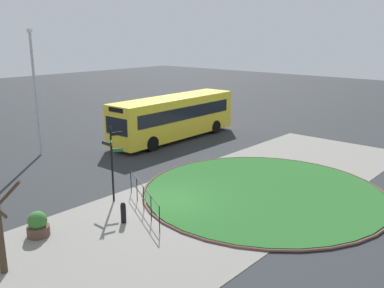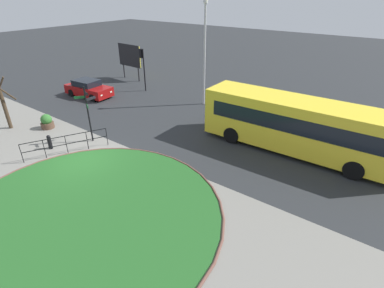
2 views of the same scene
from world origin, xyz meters
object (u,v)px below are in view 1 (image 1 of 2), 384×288
Objects in this scene: signpost_directional at (112,158)px; lamppost_tall at (35,89)px; planter_near_signpost at (38,225)px; bus_yellow at (174,117)px; bollard_foreground at (123,212)px.

signpost_directional is 0.45× the size of lamppost_tall.
bus_yellow is at bearing 24.97° from planter_near_signpost.
planter_near_signpost is (-14.43, -6.72, -1.20)m from bus_yellow.
bollard_foreground is 0.89× the size of planter_near_signpost.
bollard_foreground is 12.59m from lamppost_tall.
signpost_directional is 9.96m from lamppost_tall.
lamppost_tall is (2.98, 11.67, 3.68)m from bollard_foreground.
signpost_directional is at bearing 29.55° from bus_yellow.
planter_near_signpost is at bearing 152.32° from bollard_foreground.
bollard_foreground is at bearing -119.49° from signpost_directional.
planter_near_signpost is at bearing -119.92° from lamppost_tall.
lamppost_tall is at bearing -22.90° from bus_yellow.
lamppost_tall reaches higher than bollard_foreground.
bollard_foreground is at bearing -104.31° from lamppost_tall.
signpost_directional is 3.51× the size of planter_near_signpost.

